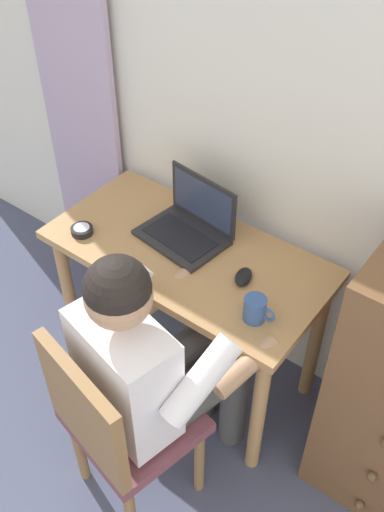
# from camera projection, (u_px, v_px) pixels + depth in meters

# --- Properties ---
(wall_back) EXTENTS (4.80, 0.05, 2.50)m
(wall_back) POSITION_uv_depth(u_px,v_px,m) (324.00, 127.00, 1.99)
(wall_back) COLOR silver
(wall_back) RESTS_ON ground_plane
(curtain_panel) EXTENTS (0.46, 0.03, 2.28)m
(curtain_panel) POSITION_uv_depth(u_px,v_px,m) (75.00, 74.00, 2.55)
(curtain_panel) COLOR #B29EBC
(curtain_panel) RESTS_ON ground_plane
(desk) EXTENTS (1.13, 0.57, 0.75)m
(desk) POSITION_uv_depth(u_px,v_px,m) (187.00, 273.00, 2.35)
(desk) COLOR tan
(desk) RESTS_ON ground_plane
(chair) EXTENTS (0.49, 0.48, 0.90)m
(chair) POSITION_uv_depth(u_px,v_px,m) (117.00, 423.00, 1.97)
(chair) COLOR brown
(chair) RESTS_ON ground_plane
(person_seated) EXTENTS (0.61, 0.64, 1.21)m
(person_seated) POSITION_uv_depth(u_px,v_px,m) (156.00, 361.00, 1.94)
(person_seated) COLOR #4C4C4C
(person_seated) RESTS_ON ground_plane
(laptop) EXTENTS (0.37, 0.29, 0.24)m
(laptop) POSITION_uv_depth(u_px,v_px,m) (189.00, 225.00, 2.30)
(laptop) COLOR #232326
(laptop) RESTS_ON desk
(computer_mouse) EXTENTS (0.09, 0.11, 0.03)m
(computer_mouse) POSITION_uv_depth(u_px,v_px,m) (243.00, 277.00, 2.13)
(computer_mouse) COLOR black
(computer_mouse) RESTS_ON desk
(desk_clock) EXTENTS (0.09, 0.09, 0.03)m
(desk_clock) POSITION_uv_depth(u_px,v_px,m) (82.00, 230.00, 2.34)
(desk_clock) COLOR black
(desk_clock) RESTS_ON desk
(coffee_mug) EXTENTS (0.12, 0.08, 0.09)m
(coffee_mug) POSITION_uv_depth(u_px,v_px,m) (255.00, 309.00, 1.97)
(coffee_mug) COLOR #33518C
(coffee_mug) RESTS_ON desk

